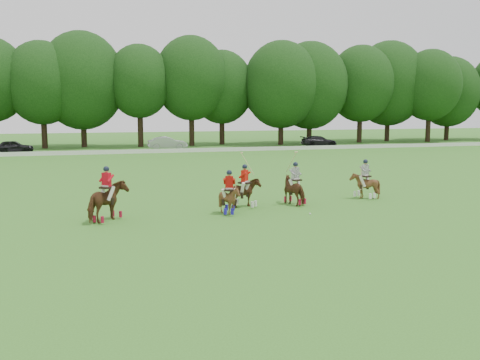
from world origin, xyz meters
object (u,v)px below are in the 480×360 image
object	(u,v)px
car_right	(319,141)
polo_stripe_b	(365,185)
car_mid	(167,143)
polo_stripe_a	(295,189)
polo_red_c	(229,199)
car_left	(14,147)
polo_red_a	(107,201)
polo_ball	(310,214)
polo_red_b	(245,192)

from	to	relation	value
car_right	polo_stripe_b	bearing A→B (deg)	162.84
car_mid	polo_stripe_a	bearing A→B (deg)	-176.55
car_right	polo_red_c	size ratio (longest dim) A/B	2.24
car_left	polo_red_a	distance (m)	40.73
polo_stripe_a	polo_ball	xyz separation A→B (m)	(-0.33, -2.73, -0.74)
polo_red_c	polo_ball	xyz separation A→B (m)	(3.59, -1.19, -0.68)
car_mid	polo_red_c	bearing A→B (deg)	177.74
polo_red_a	polo_stripe_a	size ratio (longest dim) A/B	0.89
polo_red_c	polo_stripe_b	xyz separation A→B (m)	(8.26, 2.14, 0.04)
car_left	car_right	xyz separation A→B (m)	(36.67, 0.00, -0.03)
car_mid	polo_red_b	distance (m)	38.32
polo_red_b	polo_stripe_a	bearing A→B (deg)	2.35
car_left	polo_stripe_b	world-z (taller)	polo_stripe_b
polo_red_a	car_left	bearing A→B (deg)	102.22
polo_ball	polo_red_c	bearing A→B (deg)	161.65
car_mid	car_right	xyz separation A→B (m)	(19.63, 0.00, -0.09)
polo_red_b	polo_ball	xyz separation A→B (m)	(2.42, -2.62, -0.72)
car_left	polo_stripe_a	bearing A→B (deg)	-164.02
car_left	car_mid	bearing A→B (deg)	-99.39
polo_red_a	polo_red_c	size ratio (longest dim) A/B	1.17
car_left	polo_red_b	size ratio (longest dim) A/B	1.52
car_mid	polo_stripe_a	distance (m)	38.19
polo_red_a	polo_ball	distance (m)	9.26
polo_red_a	polo_stripe_b	xyz separation A→B (m)	(13.82, 2.24, -0.13)
polo_stripe_a	polo_stripe_b	size ratio (longest dim) A/B	1.27
polo_ball	car_mid	bearing A→B (deg)	91.03
car_mid	polo_red_c	xyz separation A→B (m)	(-2.86, -39.71, -0.04)
polo_red_b	polo_ball	world-z (taller)	polo_red_b
car_mid	polo_red_c	size ratio (longest dim) A/B	2.23
polo_stripe_b	polo_ball	xyz separation A→B (m)	(-4.67, -3.33, -0.72)
polo_red_c	polo_stripe_a	world-z (taller)	polo_stripe_a
car_left	polo_ball	world-z (taller)	car_left
polo_stripe_a	polo_stripe_b	xyz separation A→B (m)	(4.34, 0.60, -0.02)
polo_red_c	polo_ball	world-z (taller)	polo_red_c
polo_red_a	polo_red_b	size ratio (longest dim) A/B	0.90
car_right	polo_red_b	world-z (taller)	polo_red_b
polo_red_b	polo_red_c	size ratio (longest dim) A/B	1.30
car_right	polo_red_c	distance (m)	45.63
polo_red_b	polo_ball	size ratio (longest dim) A/B	30.12
polo_stripe_a	car_left	bearing A→B (deg)	115.37
car_left	polo_red_b	bearing A→B (deg)	-167.54
polo_red_c	polo_stripe_a	xyz separation A→B (m)	(3.92, 1.54, 0.06)
polo_stripe_b	polo_red_b	bearing A→B (deg)	-174.22
car_left	polo_red_c	bearing A→B (deg)	-169.74
polo_red_a	polo_ball	size ratio (longest dim) A/B	27.10
car_mid	polo_stripe_a	xyz separation A→B (m)	(1.07, -38.17, 0.02)
polo_ball	polo_red_b	bearing A→B (deg)	132.80
car_mid	polo_ball	bearing A→B (deg)	-177.12
polo_red_b	car_left	bearing A→B (deg)	111.85
polo_red_a	polo_stripe_a	world-z (taller)	polo_stripe_a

